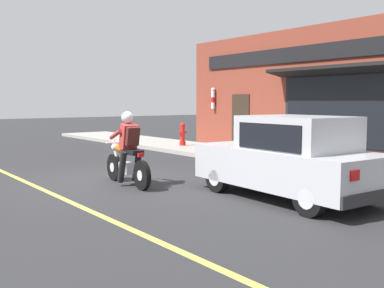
{
  "coord_description": "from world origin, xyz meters",
  "views": [
    {
      "loc": [
        -4.94,
        -9.17,
        1.84
      ],
      "look_at": [
        0.74,
        -1.76,
        0.95
      ],
      "focal_mm": 42.0,
      "sensor_mm": 36.0,
      "label": 1
    }
  ],
  "objects_px": {
    "car_hatchback": "(289,159)",
    "traffic_cone": "(240,146)",
    "motorcycle_with_rider": "(128,155)",
    "fire_hydrant": "(183,134)",
    "trash_bin": "(340,148)"
  },
  "relations": [
    {
      "from": "trash_bin",
      "to": "traffic_cone",
      "type": "bearing_deg",
      "value": 94.29
    },
    {
      "from": "motorcycle_with_rider",
      "to": "trash_bin",
      "type": "relative_size",
      "value": 2.06
    },
    {
      "from": "car_hatchback",
      "to": "traffic_cone",
      "type": "relative_size",
      "value": 6.44
    },
    {
      "from": "fire_hydrant",
      "to": "traffic_cone",
      "type": "bearing_deg",
      "value": -95.92
    },
    {
      "from": "motorcycle_with_rider",
      "to": "trash_bin",
      "type": "xyz_separation_m",
      "value": [
        5.3,
        -1.75,
        -0.04
      ]
    },
    {
      "from": "motorcycle_with_rider",
      "to": "car_hatchback",
      "type": "distance_m",
      "value": 3.53
    },
    {
      "from": "motorcycle_with_rider",
      "to": "fire_hydrant",
      "type": "bearing_deg",
      "value": 44.6
    },
    {
      "from": "car_hatchback",
      "to": "fire_hydrant",
      "type": "xyz_separation_m",
      "value": [
        3.69,
        8.41,
        -0.19
      ]
    },
    {
      "from": "motorcycle_with_rider",
      "to": "car_hatchback",
      "type": "bearing_deg",
      "value": -60.7
    },
    {
      "from": "car_hatchback",
      "to": "trash_bin",
      "type": "height_order",
      "value": "car_hatchback"
    },
    {
      "from": "trash_bin",
      "to": "traffic_cone",
      "type": "distance_m",
      "value": 3.52
    },
    {
      "from": "car_hatchback",
      "to": "motorcycle_with_rider",
      "type": "bearing_deg",
      "value": 119.3
    },
    {
      "from": "motorcycle_with_rider",
      "to": "trash_bin",
      "type": "distance_m",
      "value": 5.58
    },
    {
      "from": "car_hatchback",
      "to": "fire_hydrant",
      "type": "bearing_deg",
      "value": 66.33
    },
    {
      "from": "motorcycle_with_rider",
      "to": "traffic_cone",
      "type": "height_order",
      "value": "motorcycle_with_rider"
    }
  ]
}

